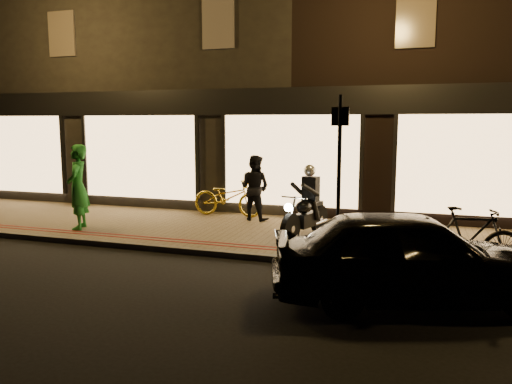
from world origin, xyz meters
TOP-DOWN VIEW (x-y plane):
  - ground at (0.00, 0.00)m, footprint 90.00×90.00m
  - sidewalk at (0.00, 2.00)m, footprint 50.00×4.00m
  - kerb_stone at (0.00, 0.05)m, footprint 50.00×0.14m
  - red_kerb_lines at (0.00, 0.55)m, footprint 50.00×0.26m
  - building_row at (-0.00, 8.99)m, footprint 48.00×10.11m
  - motorcycle at (0.96, 1.68)m, footprint 0.79×1.90m
  - sign_post at (1.78, 0.73)m, footprint 0.35×0.11m
  - bicycle_gold at (-1.58, 3.50)m, footprint 1.97×0.74m
  - bicycle_dark at (4.10, 0.33)m, footprint 1.82×0.72m
  - person_green at (-4.32, 0.92)m, footprint 0.73×0.85m
  - person_dark at (-0.74, 3.23)m, footprint 0.93×0.79m
  - parked_car at (3.18, -1.34)m, footprint 4.34×2.74m

SIDE VIEW (x-z plane):
  - ground at x=0.00m, z-range 0.00..0.00m
  - sidewalk at x=0.00m, z-range 0.00..0.12m
  - kerb_stone at x=0.00m, z-range 0.00..0.12m
  - red_kerb_lines at x=0.00m, z-range 0.12..0.13m
  - bicycle_gold at x=-1.58m, z-range 0.12..1.14m
  - bicycle_dark at x=4.10m, z-range 0.12..1.19m
  - parked_car at x=3.18m, z-range 0.00..1.38m
  - motorcycle at x=0.96m, z-range -0.06..1.53m
  - person_dark at x=-0.74m, z-range 0.12..1.79m
  - person_green at x=-4.32m, z-range 0.12..2.10m
  - sign_post at x=1.78m, z-range 0.30..3.30m
  - building_row at x=0.00m, z-range 0.00..8.50m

